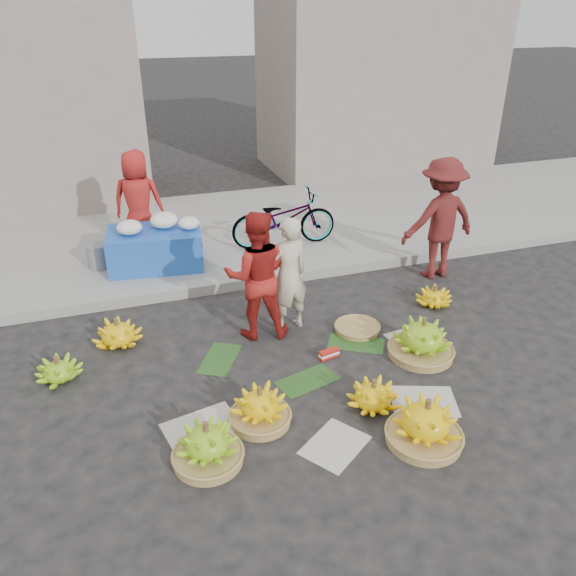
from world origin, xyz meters
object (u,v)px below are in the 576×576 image
object	(u,v)px
banana_bunch_0	(260,408)
vendor_cream	(288,275)
flower_table	(156,245)
banana_bunch_4	(422,339)
bicycle	(284,219)

from	to	relation	value
banana_bunch_0	vendor_cream	bearing A→B (deg)	62.81
banana_bunch_0	flower_table	bearing A→B (deg)	97.89
vendor_cream	flower_table	world-z (taller)	vendor_cream
banana_bunch_4	flower_table	bearing A→B (deg)	128.88
banana_bunch_0	banana_bunch_4	xyz separation A→B (m)	(2.06, 0.52, 0.04)
flower_table	bicycle	size ratio (longest dim) A/B	0.85
banana_bunch_4	flower_table	size ratio (longest dim) A/B	0.51
flower_table	bicycle	world-z (taller)	bicycle
banana_bunch_4	vendor_cream	size ratio (longest dim) A/B	0.51
flower_table	bicycle	xyz separation A→B (m)	(2.02, 0.17, 0.12)
banana_bunch_0	bicycle	world-z (taller)	bicycle
vendor_cream	banana_bunch_0	bearing A→B (deg)	48.61
banana_bunch_4	vendor_cream	bearing A→B (deg)	139.39
flower_table	banana_bunch_4	bearing A→B (deg)	-44.00
banana_bunch_0	banana_bunch_4	size ratio (longest dim) A/B	0.85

